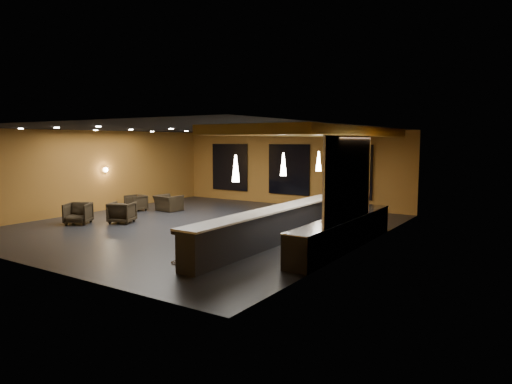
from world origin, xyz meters
The scene contains 36 objects.
floor centered at (0.00, 0.00, -0.05)m, with size 12.00×13.00×0.10m, color black.
ceiling centered at (0.00, 0.00, 3.55)m, with size 12.00×13.00×0.10m, color black.
wall_back centered at (0.00, 6.55, 1.75)m, with size 12.00×0.10×3.50m, color brown.
wall_front centered at (0.00, -6.55, 1.75)m, with size 12.00×0.10×3.50m, color brown.
wall_left centered at (-6.05, 0.00, 1.75)m, with size 0.10×13.00×3.50m, color brown.
wall_right centered at (6.05, 0.00, 1.75)m, with size 0.10×13.00×3.50m, color brown.
wood_soffit centered at (4.00, 1.00, 3.36)m, with size 3.60×8.00×0.28m, color olive.
window_left centered at (-3.50, 6.44, 1.70)m, with size 2.20×0.06×2.40m, color black.
window_center centered at (0.00, 6.44, 1.70)m, with size 2.20×0.06×2.40m, color black.
window_right centered at (3.00, 6.44, 1.70)m, with size 2.20×0.06×2.40m, color black.
tile_backsplash centered at (5.96, -1.00, 2.00)m, with size 0.06×3.20×2.40m, color white.
bar_counter centered at (3.65, -1.00, 0.50)m, with size 0.60×8.00×1.00m, color black.
bar_top centered at (3.65, -1.00, 1.02)m, with size 0.78×8.10×0.05m, color silver.
prep_counter centered at (5.65, -0.50, 0.43)m, with size 0.70×6.00×0.86m, color black.
prep_top centered at (5.65, -0.50, 0.89)m, with size 0.72×6.00×0.03m, color silver.
wall_shelf_lower centered at (5.82, -1.20, 1.60)m, with size 0.30×1.50×0.03m, color silver.
wall_shelf_upper centered at (5.82, -1.20, 2.05)m, with size 0.30×1.50×0.03m, color silver.
column centered at (3.65, 3.60, 1.75)m, with size 0.60×0.60×3.50m, color #A48824.
wall_sconce centered at (-5.88, 0.50, 1.80)m, with size 0.22×0.22×0.22m, color #FFE5B2.
pendant_0 centered at (3.65, -3.00, 2.35)m, with size 0.20×0.20×0.70m, color white.
pendant_1 centered at (3.65, -0.50, 2.35)m, with size 0.20×0.20×0.70m, color white.
pendant_2 centered at (3.65, 2.00, 2.35)m, with size 0.20×0.20×0.70m, color white.
staff_a centered at (4.16, 1.99, 0.80)m, with size 0.59×0.38×1.60m, color black.
staff_b centered at (4.77, 2.61, 0.75)m, with size 0.73×0.57×1.50m, color black.
staff_c centered at (5.05, 1.89, 0.93)m, with size 0.91×0.59×1.85m, color black.
armchair_a centered at (-4.03, -2.28, 0.39)m, with size 0.84×0.87×0.79m, color black.
armchair_b centered at (-2.86, -1.24, 0.39)m, with size 0.84×0.87×0.79m, color black.
armchair_c centered at (-4.69, 1.10, 0.35)m, with size 0.75×0.77×0.70m, color black.
armchair_d centered at (-3.49, 1.88, 0.34)m, with size 1.06×0.92×0.69m, color black.
bar_stool_0 centered at (2.81, -4.28, 0.54)m, with size 0.43×0.43×0.84m.
bar_stool_1 centered at (2.95, -3.14, 0.49)m, with size 0.39×0.39×0.77m.
bar_stool_2 centered at (2.72, -2.05, 0.51)m, with size 0.40×0.40×0.79m.
bar_stool_3 centered at (2.84, -1.08, 0.55)m, with size 0.44×0.44×0.86m.
bar_stool_4 centered at (2.80, 0.13, 0.48)m, with size 0.38×0.38×0.75m.
bar_stool_5 centered at (2.94, 1.35, 0.55)m, with size 0.43×0.43×0.86m.
bar_stool_6 centered at (2.82, 2.43, 0.47)m, with size 0.37×0.37×0.73m.
Camera 1 is at (10.55, -12.62, 3.07)m, focal length 32.00 mm.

